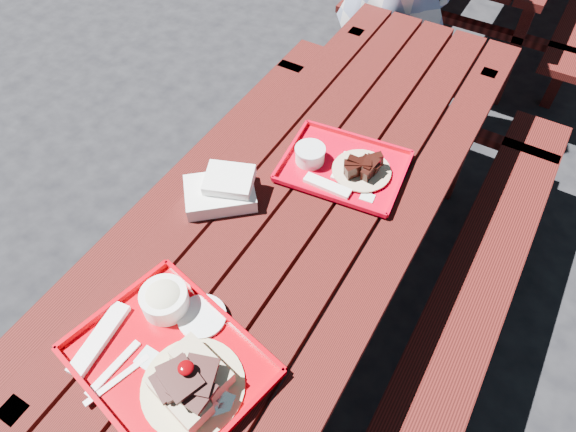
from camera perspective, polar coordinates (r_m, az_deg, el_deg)
The scene contains 5 objects.
ground at distance 2.29m, azimuth 1.93°, elevation -10.38°, with size 60.00×60.00×0.00m, color black.
picnic_table_near at distance 1.81m, azimuth 2.40°, elevation -1.94°, with size 1.41×2.40×0.75m.
near_tray at distance 1.37m, azimuth -12.55°, elevation -14.43°, with size 0.55×0.47×0.15m.
far_tray at distance 1.75m, azimuth 5.94°, elevation 5.59°, with size 0.44×0.36×0.07m.
white_cloth at distance 1.65m, azimuth -7.27°, elevation 2.91°, with size 0.27×0.27×0.09m.
Camera 1 is at (0.48, -0.97, 2.01)m, focal length 32.00 mm.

